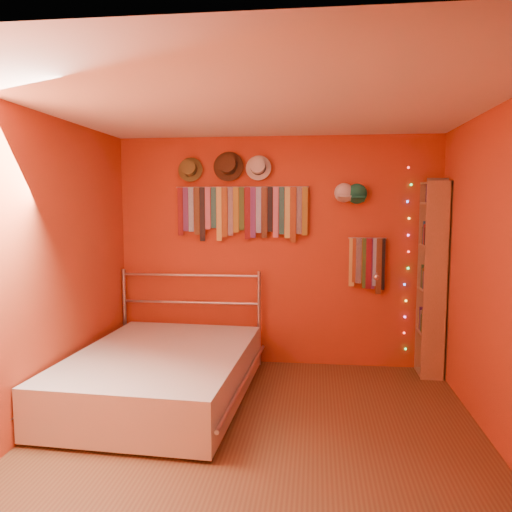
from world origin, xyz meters
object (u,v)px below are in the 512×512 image
at_px(bed, 161,374).
at_px(bookshelf, 436,278).
at_px(reading_lamp, 376,277).
at_px(tie_rack, 242,210).

bearing_deg(bed, bookshelf, 23.07).
relative_size(reading_lamp, bed, 0.12).
bearing_deg(reading_lamp, tie_rack, 174.18).
height_order(reading_lamp, bed, reading_lamp).
bearing_deg(bookshelf, bed, -159.62).
bearing_deg(tie_rack, reading_lamp, -5.82).
relative_size(reading_lamp, bookshelf, 0.13).
distance_m(reading_lamp, bed, 2.36).
relative_size(tie_rack, bed, 0.66).
distance_m(tie_rack, bookshelf, 2.15).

